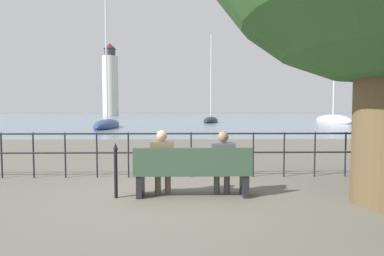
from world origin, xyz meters
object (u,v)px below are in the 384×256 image
object	(u,v)px
closed_umbrella	(116,167)
seated_person_right	(223,160)
park_bench	(193,172)
sailboat_2	(211,120)
seated_person_left	(162,160)
sailboat_3	(107,125)
harbor_lighthouse	(110,82)
sailboat_0	(333,121)

from	to	relation	value
closed_umbrella	seated_person_right	bearing A→B (deg)	3.46
park_bench	seated_person_right	xyz separation A→B (m)	(0.55, 0.08, 0.20)
sailboat_2	seated_person_left	bearing A→B (deg)	-82.19
park_bench	sailboat_3	distance (m)	24.71
harbor_lighthouse	seated_person_left	bearing A→B (deg)	-75.50
seated_person_right	closed_umbrella	bearing A→B (deg)	-176.54
closed_umbrella	sailboat_0	xyz separation A→B (m)	(21.11, 34.76, -0.19)
closed_umbrella	sailboat_2	bearing A→B (deg)	82.66
seated_person_right	sailboat_2	world-z (taller)	sailboat_2
park_bench	sailboat_2	world-z (taller)	sailboat_2
harbor_lighthouse	sailboat_0	bearing A→B (deg)	-56.59
sailboat_0	park_bench	bearing A→B (deg)	-124.64
sailboat_2	harbor_lighthouse	size ratio (longest dim) A/B	0.47
sailboat_2	sailboat_3	world-z (taller)	sailboat_3
seated_person_left	sailboat_3	distance (m)	24.47
sailboat_0	harbor_lighthouse	world-z (taller)	harbor_lighthouse
seated_person_right	sailboat_2	bearing A→B (deg)	85.56
seated_person_left	seated_person_right	world-z (taller)	seated_person_left
closed_umbrella	sailboat_3	world-z (taller)	sailboat_3
seated_person_left	sailboat_3	bearing A→B (deg)	106.88
seated_person_right	closed_umbrella	world-z (taller)	seated_person_right
park_bench	closed_umbrella	size ratio (longest dim) A/B	2.13
seated_person_left	closed_umbrella	xyz separation A→B (m)	(-0.81, -0.11, -0.11)
seated_person_right	harbor_lighthouse	size ratio (longest dim) A/B	0.04
sailboat_0	harbor_lighthouse	size ratio (longest dim) A/B	0.31
sailboat_2	sailboat_3	size ratio (longest dim) A/B	0.98
seated_person_right	closed_umbrella	xyz separation A→B (m)	(-1.91, -0.12, -0.10)
seated_person_left	sailboat_3	size ratio (longest dim) A/B	0.09
sailboat_3	sailboat_2	bearing A→B (deg)	46.86
closed_umbrella	sailboat_0	distance (m)	40.67
park_bench	closed_umbrella	world-z (taller)	closed_umbrella
sailboat_0	seated_person_left	bearing A→B (deg)	-125.38
closed_umbrella	sailboat_2	size ratio (longest dim) A/B	0.08
sailboat_2	harbor_lighthouse	world-z (taller)	harbor_lighthouse
seated_person_right	harbor_lighthouse	bearing A→B (deg)	105.04
seated_person_right	park_bench	bearing A→B (deg)	-171.52
park_bench	closed_umbrella	distance (m)	1.36
sailboat_3	harbor_lighthouse	world-z (taller)	harbor_lighthouse
park_bench	sailboat_0	size ratio (longest dim) A/B	0.25
park_bench	sailboat_2	xyz separation A→B (m)	(3.43, 37.17, -0.10)
park_bench	harbor_lighthouse	xyz separation A→B (m)	(-28.37, 107.69, 12.13)
park_bench	sailboat_0	distance (m)	39.95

